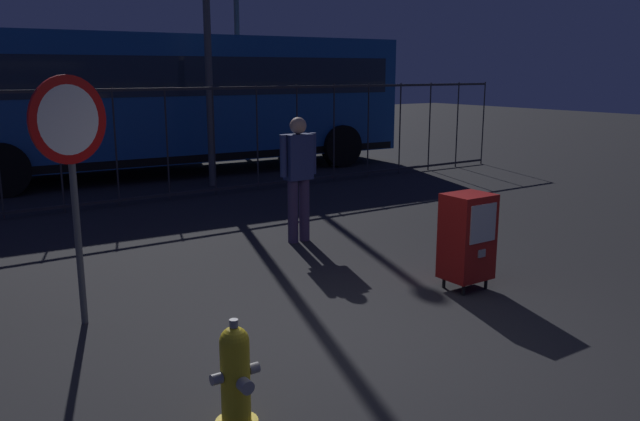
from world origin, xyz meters
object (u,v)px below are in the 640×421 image
object	(u,v)px
newspaper_box_primary	(467,236)
pedestrian	(298,172)
bus_near	(173,96)
stop_sign	(71,149)
fire_hydrant	(236,378)

from	to	relation	value
newspaper_box_primary	pedestrian	bearing A→B (deg)	99.16
pedestrian	bus_near	distance (m)	6.80
stop_sign	pedestrian	bearing A→B (deg)	22.83
fire_hydrant	bus_near	xyz separation A→B (m)	(3.77, 10.38, 1.36)
stop_sign	pedestrian	world-z (taller)	stop_sign
bus_near	fire_hydrant	bearing A→B (deg)	-106.83
fire_hydrant	bus_near	bearing A→B (deg)	70.03
fire_hydrant	pedestrian	size ratio (longest dim) A/B	0.45
stop_sign	newspaper_box_primary	bearing A→B (deg)	-19.68
newspaper_box_primary	bus_near	bearing A→B (deg)	86.77
fire_hydrant	stop_sign	world-z (taller)	stop_sign
fire_hydrant	pedestrian	bearing A→B (deg)	52.56
pedestrian	bus_near	size ratio (longest dim) A/B	0.16
stop_sign	pedestrian	size ratio (longest dim) A/B	1.34
fire_hydrant	bus_near	world-z (taller)	bus_near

